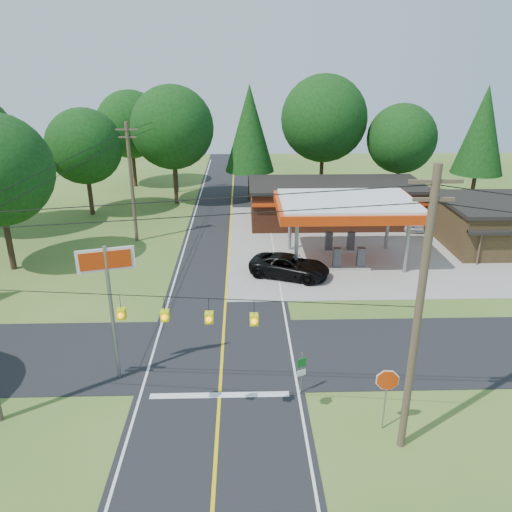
{
  "coord_description": "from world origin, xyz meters",
  "views": [
    {
      "loc": [
        1.16,
        -22.87,
        14.63
      ],
      "look_at": [
        2.0,
        7.0,
        2.8
      ],
      "focal_mm": 35.0,
      "sensor_mm": 36.0,
      "label": 1
    }
  ],
  "objects_px": {
    "gas_canopy": "(347,207)",
    "sedan_car": "(413,219)",
    "suv_car": "(290,266)",
    "big_stop_sign": "(108,283)",
    "octagonal_stop_sign": "(387,385)"
  },
  "relations": [
    {
      "from": "sedan_car",
      "to": "big_stop_sign",
      "type": "xyz_separation_m",
      "value": [
        -22.0,
        -23.01,
        4.37
      ]
    },
    {
      "from": "gas_canopy",
      "to": "big_stop_sign",
      "type": "xyz_separation_m",
      "value": [
        -14.0,
        -15.01,
        0.87
      ]
    },
    {
      "from": "suv_car",
      "to": "octagonal_stop_sign",
      "type": "height_order",
      "value": "octagonal_stop_sign"
    },
    {
      "from": "sedan_car",
      "to": "octagonal_stop_sign",
      "type": "height_order",
      "value": "octagonal_stop_sign"
    },
    {
      "from": "suv_car",
      "to": "octagonal_stop_sign",
      "type": "distance_m",
      "value": 16.27
    },
    {
      "from": "gas_canopy",
      "to": "suv_car",
      "type": "height_order",
      "value": "gas_canopy"
    },
    {
      "from": "suv_car",
      "to": "octagonal_stop_sign",
      "type": "relative_size",
      "value": 1.93
    },
    {
      "from": "gas_canopy",
      "to": "sedan_car",
      "type": "xyz_separation_m",
      "value": [
        8.0,
        8.0,
        -3.5
      ]
    },
    {
      "from": "sedan_car",
      "to": "big_stop_sign",
      "type": "bearing_deg",
      "value": -120.55
    },
    {
      "from": "suv_car",
      "to": "big_stop_sign",
      "type": "distance_m",
      "value": 15.92
    },
    {
      "from": "sedan_car",
      "to": "octagonal_stop_sign",
      "type": "bearing_deg",
      "value": -97.15
    },
    {
      "from": "suv_car",
      "to": "sedan_car",
      "type": "distance_m",
      "value": 16.65
    },
    {
      "from": "gas_canopy",
      "to": "suv_car",
      "type": "bearing_deg",
      "value": -146.31
    },
    {
      "from": "suv_car",
      "to": "sedan_car",
      "type": "relative_size",
      "value": 1.27
    },
    {
      "from": "sedan_car",
      "to": "octagonal_stop_sign",
      "type": "xyz_separation_m",
      "value": [
        -10.0,
        -27.01,
        1.46
      ]
    }
  ]
}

